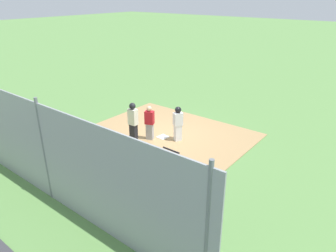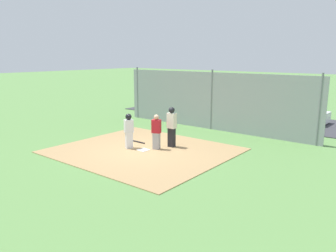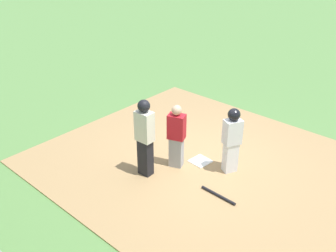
% 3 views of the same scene
% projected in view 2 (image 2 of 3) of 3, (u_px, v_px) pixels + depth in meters
% --- Properties ---
extents(ground_plane, '(140.00, 140.00, 0.00)m').
position_uv_depth(ground_plane, '(143.00, 151.00, 14.58)').
color(ground_plane, '#5B8947').
extents(dirt_infield, '(7.20, 6.40, 0.03)m').
position_uv_depth(dirt_infield, '(143.00, 150.00, 14.58)').
color(dirt_infield, '#A88456').
rests_on(dirt_infield, ground_plane).
extents(home_plate, '(0.48, 0.48, 0.02)m').
position_uv_depth(home_plate, '(143.00, 150.00, 14.57)').
color(home_plate, white).
rests_on(home_plate, dirt_infield).
extents(catcher, '(0.45, 0.38, 1.55)m').
position_uv_depth(catcher, '(156.00, 131.00, 14.60)').
color(catcher, '#9E9EA3').
rests_on(catcher, dirt_infield).
extents(umpire, '(0.39, 0.28, 1.82)m').
position_uv_depth(umpire, '(172.00, 126.00, 14.92)').
color(umpire, black).
rests_on(umpire, dirt_infield).
extents(runner, '(0.40, 0.46, 1.57)m').
position_uv_depth(runner, '(129.00, 129.00, 14.72)').
color(runner, silver).
rests_on(runner, dirt_infield).
extents(baseball_bat, '(0.85, 0.08, 0.06)m').
position_uv_depth(baseball_bat, '(138.00, 142.00, 15.86)').
color(baseball_bat, black).
rests_on(baseball_bat, dirt_infield).
extents(backstop_fence, '(12.00, 0.10, 3.35)m').
position_uv_depth(backstop_fence, '(212.00, 101.00, 18.56)').
color(backstop_fence, '#93999E').
rests_on(backstop_fence, ground_plane).
extents(parking_lot, '(18.00, 5.20, 0.04)m').
position_uv_depth(parking_lot, '(246.00, 117.00, 22.37)').
color(parking_lot, '#38383D').
rests_on(parking_lot, ground_plane).
extents(parked_car_white, '(4.24, 1.96, 1.28)m').
position_uv_depth(parked_car_white, '(293.00, 112.00, 20.85)').
color(parked_car_white, silver).
rests_on(parked_car_white, parking_lot).
extents(parked_car_blue, '(4.34, 2.19, 1.28)m').
position_uv_depth(parked_car_blue, '(174.00, 101.00, 25.63)').
color(parked_car_blue, '#28428C').
rests_on(parked_car_blue, parking_lot).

